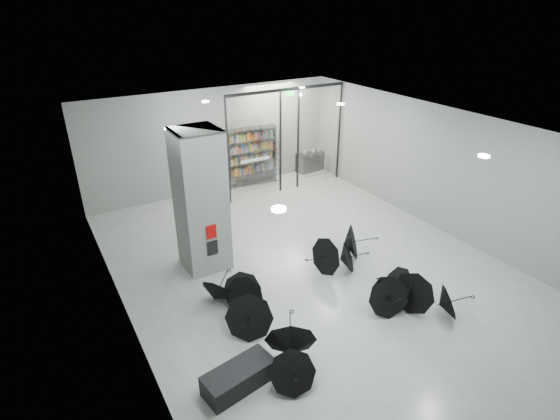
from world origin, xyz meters
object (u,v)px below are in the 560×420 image
bench (239,377)px  bookshelf (251,156)px  umbrella_cluster (328,297)px  shop_counter (311,161)px  column (201,201)px

bench → bookshelf: bearing=51.9°
bench → umbrella_cluster: umbrella_cluster is taller
umbrella_cluster → shop_counter: bearing=58.0°
column → bench: size_ratio=2.78×
bench → bookshelf: 10.60m
column → bench: 4.96m
bookshelf → column: bearing=-122.9°
bookshelf → shop_counter: bookshelf is taller
bench → bookshelf: size_ratio=0.61×
bookshelf → shop_counter: (2.99, 0.04, -0.76)m
column → shop_counter: column is taller
column → shop_counter: size_ratio=2.89×
umbrella_cluster → bookshelf: bearing=75.4°
column → bookshelf: size_ratio=1.70×
bench → umbrella_cluster: size_ratio=0.25×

